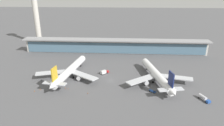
# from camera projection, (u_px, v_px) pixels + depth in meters

# --- Properties ---
(ground_plane) EXTENTS (1200.00, 1200.00, 0.00)m
(ground_plane) POSITION_uv_depth(u_px,v_px,m) (111.00, 80.00, 151.83)
(ground_plane) COLOR #515154
(airliner_left_stand) EXTENTS (49.91, 65.48, 17.46)m
(airliner_left_stand) POSITION_uv_depth(u_px,v_px,m) (70.00, 71.00, 155.21)
(airliner_left_stand) COLOR white
(airliner_left_stand) RESTS_ON ground
(airliner_centre_stand) EXTENTS (49.31, 65.06, 17.46)m
(airliner_centre_stand) POSITION_uv_depth(u_px,v_px,m) (157.00, 75.00, 147.62)
(airliner_centre_stand) COLOR white
(airliner_centre_stand) RESTS_ON ground
(service_truck_near_nose_red) EXTENTS (6.78, 6.80, 3.10)m
(service_truck_near_nose_red) POSITION_uv_depth(u_px,v_px,m) (104.00, 72.00, 162.53)
(service_truck_near_nose_red) COLOR #B21E1E
(service_truck_near_nose_red) RESTS_ON ground
(service_truck_under_wing_blue) EXTENTS (5.59, 8.76, 2.95)m
(service_truck_under_wing_blue) POSITION_uv_depth(u_px,v_px,m) (204.00, 98.00, 124.27)
(service_truck_under_wing_blue) COLOR #234C9E
(service_truck_under_wing_blue) RESTS_ON ground
(service_truck_mid_apron_blue) EXTENTS (5.83, 5.70, 2.70)m
(service_truck_mid_apron_blue) POSITION_uv_depth(u_px,v_px,m) (153.00, 91.00, 134.26)
(service_truck_mid_apron_blue) COLOR #234C9E
(service_truck_mid_apron_blue) RESTS_ON ground
(terminal_building) EXTENTS (195.12, 12.80, 15.20)m
(terminal_building) POSITION_uv_depth(u_px,v_px,m) (115.00, 46.00, 213.23)
(terminal_building) COLOR beige
(terminal_building) RESTS_ON ground
(control_tower) EXTENTS (12.00, 12.00, 73.20)m
(control_tower) POSITION_uv_depth(u_px,v_px,m) (36.00, 11.00, 237.13)
(control_tower) COLOR beige
(control_tower) RESTS_ON ground
(safety_cone_alpha) EXTENTS (0.62, 0.62, 0.70)m
(safety_cone_alpha) POSITION_uv_depth(u_px,v_px,m) (40.00, 89.00, 137.66)
(safety_cone_alpha) COLOR orange
(safety_cone_alpha) RESTS_ON ground
(safety_cone_bravo) EXTENTS (0.62, 0.62, 0.70)m
(safety_cone_bravo) POSITION_uv_depth(u_px,v_px,m) (65.00, 88.00, 139.60)
(safety_cone_bravo) COLOR orange
(safety_cone_bravo) RESTS_ON ground
(safety_cone_charlie) EXTENTS (0.62, 0.62, 0.70)m
(safety_cone_charlie) POSITION_uv_depth(u_px,v_px,m) (88.00, 93.00, 132.80)
(safety_cone_charlie) COLOR orange
(safety_cone_charlie) RESTS_ON ground
(safety_cone_delta) EXTENTS (0.62, 0.62, 0.70)m
(safety_cone_delta) POSITION_uv_depth(u_px,v_px,m) (68.00, 89.00, 138.67)
(safety_cone_delta) COLOR orange
(safety_cone_delta) RESTS_ON ground
(safety_cone_echo) EXTENTS (0.62, 0.62, 0.70)m
(safety_cone_echo) POSITION_uv_depth(u_px,v_px,m) (34.00, 91.00, 135.42)
(safety_cone_echo) COLOR orange
(safety_cone_echo) RESTS_ON ground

